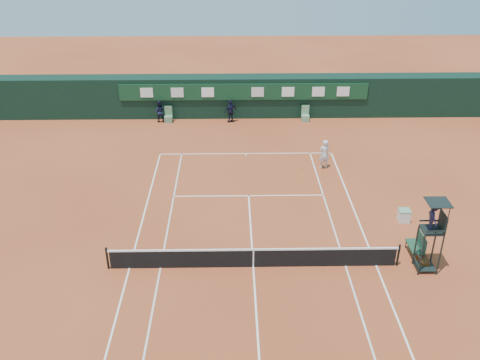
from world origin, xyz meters
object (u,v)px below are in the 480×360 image
Objects in this scene: tennis_net at (253,258)px; player at (324,154)px; cooler at (404,215)px; player_bench at (418,244)px; umpire_chair at (433,222)px.

player is at bearing 64.64° from tennis_net.
player reaches higher than cooler.
tennis_net is 10.81m from player.
player_bench is at bearing 6.04° from tennis_net.
umpire_chair is at bearing -93.34° from cooler.
player_bench is 0.65× the size of player.
umpire_chair is 10.56m from player.
umpire_chair is 2.15m from player_bench.
player_bench is 1.86× the size of cooler.
player_bench is 2.92m from cooler.
cooler is 0.35× the size of player.
player_bench is (-0.02, 1.07, -1.86)m from umpire_chair.
player reaches higher than player_bench.
cooler is at bearing 85.06° from player_bench.
tennis_net is at bearing -154.57° from cooler.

